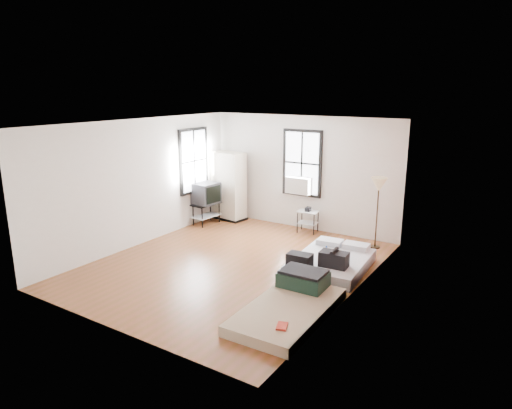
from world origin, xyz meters
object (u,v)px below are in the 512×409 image
Objects in this scene: wardrobe at (229,186)px; floor_lamp at (379,188)px; tv_stand at (206,195)px; side_table at (308,216)px; mattress_main at (331,261)px; mattress_bare at (292,303)px.

floor_lamp is at bearing 4.86° from wardrobe.
tv_stand is at bearing -172.43° from floor_lamp.
floor_lamp is (1.76, -0.20, 0.92)m from side_table.
wardrobe reaches higher than tv_stand.
side_table is (-1.43, 1.88, 0.26)m from mattress_main.
side_table is (-1.60, 3.81, 0.28)m from mattress_bare.
wardrobe is 0.75m from tv_stand.
floor_lamp is at bearing 12.72° from tv_stand.
mattress_main is 1.19× the size of floor_lamp.
tv_stand is at bearing -162.99° from side_table.
mattress_bare is 5.47m from wardrobe.
tv_stand is at bearing 160.06° from mattress_main.
wardrobe is at bearing 178.12° from floor_lamp.
mattress_main is at bearing -52.79° from side_table.
side_table is 0.40× the size of floor_lamp.
tv_stand is at bearing -100.17° from wardrobe.
mattress_bare is at bearing -89.19° from mattress_main.
tv_stand reaches higher than mattress_bare.
floor_lamp reaches higher than mattress_bare.
floor_lamp is 1.46× the size of tv_stand.
mattress_main is at bearing 93.66° from mattress_bare.
side_table is at bearing 111.36° from mattress_bare.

